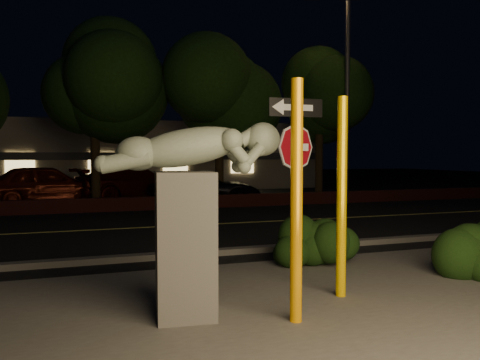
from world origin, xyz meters
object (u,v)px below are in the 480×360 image
at_px(sculpture, 188,197).
at_px(parked_car_dark, 206,188).
at_px(yellow_pole_right, 342,198).
at_px(signpost, 296,148).
at_px(parked_car_darkred, 135,183).
at_px(parked_car_red, 46,184).
at_px(streetlight, 343,75).
at_px(yellow_pole_left, 296,202).

relative_size(sculpture, parked_car_dark, 0.53).
relative_size(yellow_pole_right, signpost, 0.94).
height_order(signpost, sculpture, signpost).
relative_size(yellow_pole_right, parked_car_darkred, 0.53).
bearing_deg(parked_car_red, streetlight, -117.82).
relative_size(yellow_pole_right, parked_car_dark, 0.62).
xyz_separation_m(parked_car_darkred, parked_car_dark, (2.78, -2.07, -0.13)).
height_order(yellow_pole_left, streetlight, streetlight).
xyz_separation_m(streetlight, parked_car_darkred, (-8.08, 4.26, -4.60)).
bearing_deg(streetlight, sculpture, -110.63).
height_order(signpost, streetlight, streetlight).
bearing_deg(signpost, parked_car_red, 111.83).
bearing_deg(parked_car_dark, parked_car_red, 91.14).
height_order(parked_car_red, parked_car_darkred, parked_car_red).
distance_m(signpost, parked_car_dark, 11.95).
height_order(yellow_pole_right, streetlight, streetlight).
bearing_deg(parked_car_dark, signpost, -173.12).
relative_size(parked_car_red, parked_car_dark, 1.06).
xyz_separation_m(yellow_pole_left, yellow_pole_right, (1.06, 0.73, -0.04)).
bearing_deg(parked_car_red, yellow_pole_left, -176.99).
bearing_deg(streetlight, parked_car_dark, 175.20).
distance_m(sculpture, parked_car_red, 15.42).
height_order(sculpture, parked_car_red, sculpture).
bearing_deg(parked_car_red, yellow_pole_right, -172.64).
bearing_deg(signpost, parked_car_dark, 84.05).
bearing_deg(yellow_pole_right, signpost, 85.00).
xyz_separation_m(signpost, parked_car_red, (-5.06, 13.21, -1.34)).
height_order(signpost, parked_car_dark, signpost).
distance_m(yellow_pole_right, sculpture, 2.25).
bearing_deg(streetlight, parked_car_darkred, 169.85).
height_order(yellow_pole_right, sculpture, yellow_pole_right).
bearing_deg(streetlight, signpost, -107.32).
relative_size(yellow_pole_right, streetlight, 0.32).
bearing_deg(yellow_pole_right, parked_car_darkred, 94.43).
xyz_separation_m(sculpture, parked_car_red, (-2.66, 15.18, -0.68)).
relative_size(streetlight, parked_car_red, 1.84).
xyz_separation_m(sculpture, streetlight, (9.11, 11.55, 3.87)).
height_order(streetlight, parked_car_dark, streetlight).
height_order(parked_car_red, parked_car_dark, parked_car_red).
distance_m(streetlight, parked_car_darkred, 10.23).
xyz_separation_m(yellow_pole_left, streetlight, (7.92, 12.15, 3.91)).
height_order(yellow_pole_left, sculpture, yellow_pole_left).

